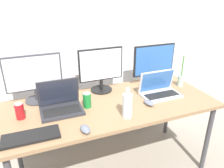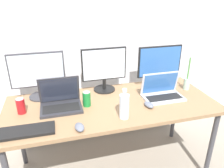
% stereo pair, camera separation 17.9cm
% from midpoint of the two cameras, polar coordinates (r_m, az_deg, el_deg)
% --- Properties ---
extents(wall_back, '(7.00, 0.08, 2.60)m').
position_cam_midpoint_polar(wall_back, '(2.24, -8.14, 14.69)').
color(wall_back, silver).
rests_on(wall_back, ground).
extents(work_desk, '(1.79, 0.75, 0.74)m').
position_cam_midpoint_polar(work_desk, '(1.90, -2.72, -6.67)').
color(work_desk, '#424247').
rests_on(work_desk, ground).
extents(monitor_left, '(0.46, 0.20, 0.41)m').
position_cam_midpoint_polar(monitor_left, '(1.96, -22.23, 1.69)').
color(monitor_left, '#38383D').
rests_on(monitor_left, work_desk).
extents(monitor_center, '(0.42, 0.21, 0.41)m').
position_cam_midpoint_polar(monitor_center, '(2.03, -5.36, 4.00)').
color(monitor_center, black).
rests_on(monitor_center, work_desk).
extents(monitor_right, '(0.45, 0.18, 0.40)m').
position_cam_midpoint_polar(monitor_right, '(2.23, 8.63, 5.51)').
color(monitor_right, black).
rests_on(monitor_right, work_desk).
extents(laptop_silver, '(0.33, 0.24, 0.25)m').
position_cam_midpoint_polar(laptop_silver, '(1.82, -16.09, -5.02)').
color(laptop_silver, '#2D2D33').
rests_on(laptop_silver, work_desk).
extents(laptop_secondary, '(0.35, 0.21, 0.22)m').
position_cam_midpoint_polar(laptop_secondary, '(2.02, 9.77, -1.50)').
color(laptop_secondary, silver).
rests_on(laptop_secondary, work_desk).
extents(keyboard_main, '(0.37, 0.15, 0.02)m').
position_cam_midpoint_polar(keyboard_main, '(1.60, -23.52, -12.59)').
color(keyboard_main, black).
rests_on(keyboard_main, work_desk).
extents(mouse_by_keyboard, '(0.08, 0.12, 0.04)m').
position_cam_midpoint_polar(mouse_by_keyboard, '(1.85, 6.87, -4.98)').
color(mouse_by_keyboard, slate).
rests_on(mouse_by_keyboard, work_desk).
extents(mouse_by_laptop, '(0.07, 0.11, 0.03)m').
position_cam_midpoint_polar(mouse_by_laptop, '(1.55, -10.39, -11.59)').
color(mouse_by_laptop, slate).
rests_on(mouse_by_laptop, work_desk).
extents(water_bottle, '(0.07, 0.07, 0.24)m').
position_cam_midpoint_polar(water_bottle, '(1.63, 0.90, -5.36)').
color(water_bottle, silver).
rests_on(water_bottle, work_desk).
extents(soda_can_near_keyboard, '(0.07, 0.07, 0.13)m').
position_cam_midpoint_polar(soda_can_near_keyboard, '(1.81, -9.37, -4.27)').
color(soda_can_near_keyboard, '#197F33').
rests_on(soda_can_near_keyboard, work_desk).
extents(soda_can_by_laptop, '(0.07, 0.07, 0.13)m').
position_cam_midpoint_polar(soda_can_by_laptop, '(1.81, -25.63, -6.46)').
color(soda_can_by_laptop, red).
rests_on(soda_can_by_laptop, work_desk).
extents(bamboo_vase, '(0.06, 0.06, 0.32)m').
position_cam_midpoint_polar(bamboo_vase, '(2.25, 15.39, 1.09)').
color(bamboo_vase, '#B2D1B7').
rests_on(bamboo_vase, work_desk).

